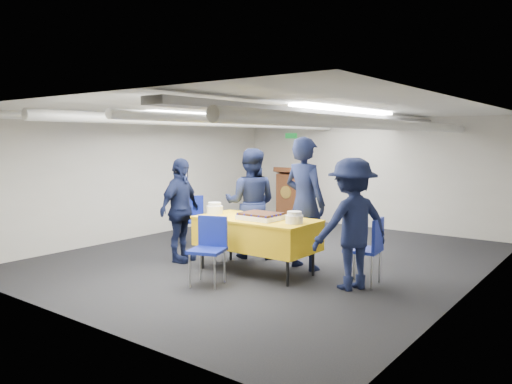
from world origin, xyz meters
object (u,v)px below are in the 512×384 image
sailor_b (251,203)px  serving_table (256,233)px  podium (292,195)px  chair_near (210,243)px  sheet_cake (260,216)px  chair_left (193,215)px  sailor_a (305,203)px  chair_right (370,244)px  sailor_d (352,224)px  sailor_c (180,210)px

sailor_b → serving_table: bearing=104.7°
podium → chair_near: 5.04m
sailor_b → sheet_cake: bearing=107.1°
sailor_b → podium: bearing=-95.7°
podium → chair_left: 3.13m
serving_table → sailor_a: 0.83m
chair_right → sailor_d: bearing=-114.4°
serving_table → sailor_c: 1.34m
sheet_cake → chair_near: (-0.27, -0.74, -0.29)m
sailor_c → sailor_b: bearing=-49.5°
sailor_c → sailor_d: sailor_d is taller
serving_table → chair_near: chair_near is taller
sailor_c → sailor_d: bearing=-95.2°
chair_left → sailor_a: bearing=-4.2°
sheet_cake → sailor_b: (-0.75, 0.74, 0.05)m
sheet_cake → serving_table: bearing=152.2°
sailor_a → chair_right: bearing=178.2°
serving_table → chair_near: 0.82m
podium → sailor_b: 3.50m
chair_right → chair_left: size_ratio=1.00×
chair_left → sailor_c: bearing=-54.8°
sailor_a → podium: bearing=-44.6°
sailor_a → sailor_d: bearing=163.1°
chair_left → serving_table: bearing=-21.2°
sailor_c → podium: bearing=-2.4°
chair_left → sailor_d: size_ratio=0.53×
chair_near → chair_right: bearing=34.8°
sheet_cake → podium: size_ratio=0.45×
sheet_cake → chair_left: (-2.11, 0.84, -0.29)m
chair_near → chair_left: size_ratio=1.00×
serving_table → chair_left: (-1.99, 0.77, -0.03)m
sailor_c → sailor_d: (2.72, 0.30, 0.03)m
chair_near → chair_left: (-1.84, 1.58, 0.00)m
chair_left → sailor_a: 2.46m
sheet_cake → sailor_c: (-1.43, -0.13, -0.02)m
sheet_cake → chair_left: 2.29m
sheet_cake → chair_right: (1.42, 0.43, -0.29)m
sailor_d → podium: bearing=-110.3°
chair_near → sailor_a: 1.57m
chair_left → sailor_c: sailor_c is taller
serving_table → chair_near: bearing=-100.5°
podium → sailor_a: sailor_a is taller
serving_table → sailor_d: (1.41, 0.10, 0.26)m
serving_table → podium: podium is taller
sheet_cake → sailor_c: size_ratio=0.35×
sailor_a → sheet_cake: bearing=74.8°
podium → sailor_b: sailor_b is taller
chair_left → sailor_a: sailor_a is taller
chair_right → sailor_a: sailor_a is taller
serving_table → chair_left: bearing=158.8°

